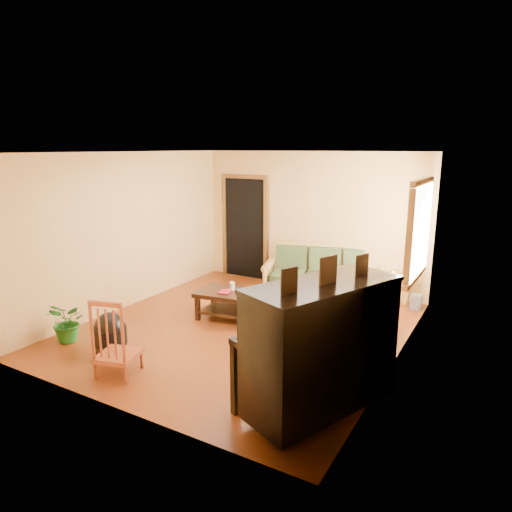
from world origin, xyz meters
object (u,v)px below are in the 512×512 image
Objects in this scene: armchair at (363,307)px; piano at (321,350)px; ceramic_crock at (416,302)px; footstool at (110,338)px; red_chair at (117,336)px; sofa at (323,272)px; potted_plant at (68,322)px; coffee_table at (236,306)px.

piano is (0.19, -2.08, 0.24)m from armchair.
footstool is at bearing -130.20° from ceramic_crock.
red_chair is at bearing -34.63° from footstool.
sofa is at bearing 114.01° from armchair.
piano is at bearing 1.30° from potted_plant.
coffee_table is at bearing 162.26° from piano.
footstool is at bearing -112.90° from coffee_table.
piano reaches higher than potted_plant.
red_chair reaches higher than ceramic_crock.
sofa is 4.87× the size of footstool.
ceramic_crock is at bearing 43.85° from potted_plant.
sofa reaches higher than coffee_table.
potted_plant is at bearing -177.06° from footstool.
footstool is 0.45× the size of red_chair.
red_chair is 3.78× the size of ceramic_crock.
coffee_table is at bearing -141.64° from ceramic_crock.
red_chair reaches higher than armchair.
sofa is 2.27× the size of armchair.
coffee_table is 2.86m from piano.
red_chair reaches higher than footstool.
footstool is (-1.55, -3.66, -0.25)m from sofa.
ceramic_crock is (0.42, 1.63, -0.34)m from armchair.
coffee_table is 1.26× the size of red_chair.
piano is 2.71× the size of potted_plant.
potted_plant is at bearing -156.19° from piano.
piano is 2.99m from footstool.
armchair is 3.34m from red_chair.
armchair is at bearing -104.41° from ceramic_crock.
footstool is 0.70m from red_chair.
armchair reaches higher than footstool.
potted_plant is at bearing -138.24° from sofa.
ceramic_crock is at bearing 108.95° from piano.
potted_plant is (-0.78, -0.04, 0.09)m from footstool.
footstool is 0.74× the size of potted_plant.
coffee_table is 2.27m from red_chair.
potted_plant reaches higher than ceramic_crock.
piano is at bearing -99.06° from armchair.
piano is (2.16, -1.83, 0.48)m from coffee_table.
potted_plant is (-1.57, -1.91, 0.07)m from coffee_table.
footstool is at bearing 128.90° from red_chair.
armchair is 3.62× the size of ceramic_crock.
footstool is 4.92m from ceramic_crock.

